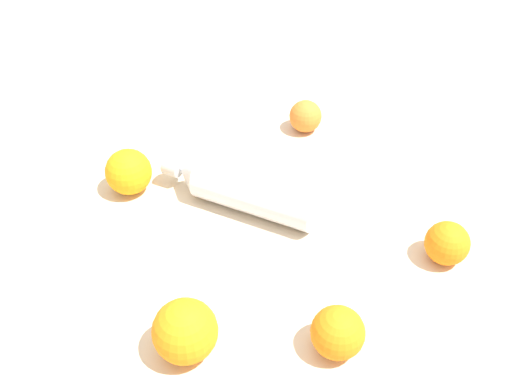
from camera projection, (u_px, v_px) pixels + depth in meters
ground_plane at (243, 192)px, 0.97m from camera, size 2.40×2.40×0.00m
water_bottle at (243, 188)px, 0.92m from camera, size 0.20×0.25×0.07m
orange_0 at (305, 116)px, 1.09m from camera, size 0.06×0.06×0.06m
orange_1 at (185, 331)px, 0.71m from camera, size 0.08×0.08×0.08m
orange_2 at (338, 333)px, 0.71m from camera, size 0.07×0.07×0.07m
orange_3 at (129, 172)px, 0.95m from camera, size 0.08×0.08×0.08m
orange_4 at (447, 243)px, 0.83m from camera, size 0.06×0.06×0.06m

